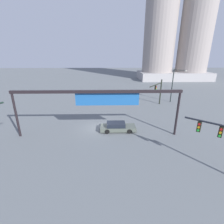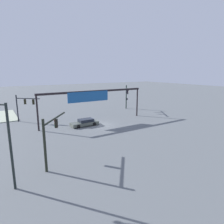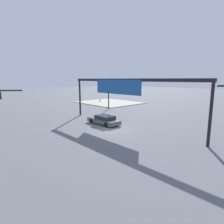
% 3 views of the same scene
% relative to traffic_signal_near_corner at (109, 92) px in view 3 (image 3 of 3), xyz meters
% --- Properties ---
extents(ground_plane, '(217.40, 217.40, 0.00)m').
position_rel_traffic_signal_near_corner_xyz_m(ground_plane, '(-11.14, 9.52, -3.42)').
color(ground_plane, slate).
extents(sidewalk_corner, '(14.43, 12.08, 0.15)m').
position_rel_traffic_signal_near_corner_xyz_m(sidewalk_corner, '(8.03, -7.30, -3.34)').
color(sidewalk_corner, '#A5B198').
rests_on(sidewalk_corner, ground).
extents(traffic_signal_near_corner, '(3.74, 3.25, 5.11)m').
position_rel_traffic_signal_near_corner_xyz_m(traffic_signal_near_corner, '(0.00, 0.00, 0.00)').
color(traffic_signal_near_corner, black).
rests_on(traffic_signal_near_corner, ground).
extents(overhead_sign_gantry, '(20.68, 0.43, 6.01)m').
position_rel_traffic_signal_near_corner_xyz_m(overhead_sign_gantry, '(-10.82, 7.36, 1.62)').
color(overhead_sign_gantry, black).
rests_on(overhead_sign_gantry, ground).
extents(sedan_car_approaching, '(4.84, 1.99, 1.21)m').
position_rel_traffic_signal_near_corner_xyz_m(sedan_car_approaching, '(-8.54, 8.57, -2.84)').
color(sedan_car_approaching, '#4C534B').
rests_on(sedan_car_approaching, ground).
extents(fire_hydrant_on_curb, '(0.33, 0.22, 0.71)m').
position_rel_traffic_signal_near_corner_xyz_m(fire_hydrant_on_curb, '(10.78, -6.65, -2.93)').
color(fire_hydrant_on_curb, red).
rests_on(fire_hydrant_on_curb, sidewalk_corner).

